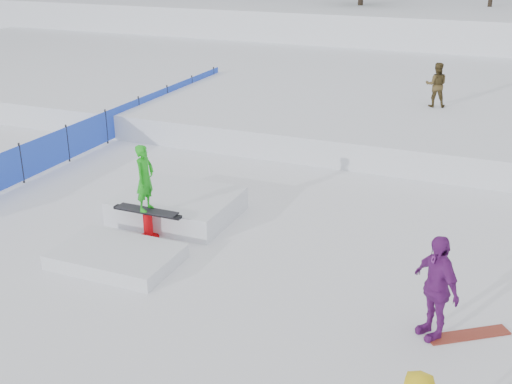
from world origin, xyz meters
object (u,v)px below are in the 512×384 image
at_px(safety_fence, 106,127).
at_px(jib_rail_feature, 162,216).
at_px(walker_olive, 436,85).
at_px(spectator_purple, 436,287).

relative_size(safety_fence, jib_rail_feature, 3.64).
bearing_deg(walker_olive, jib_rail_feature, 56.69).
bearing_deg(safety_fence, walker_olive, 31.07).
distance_m(walker_olive, jib_rail_feature, 11.37).
relative_size(walker_olive, jib_rail_feature, 0.33).
xyz_separation_m(safety_fence, walker_olive, (9.21, 5.55, 0.98)).
height_order(walker_olive, jib_rail_feature, walker_olive).
distance_m(safety_fence, spectator_purple, 12.93).
distance_m(safety_fence, jib_rail_feature, 6.90).
height_order(safety_fence, walker_olive, walker_olive).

